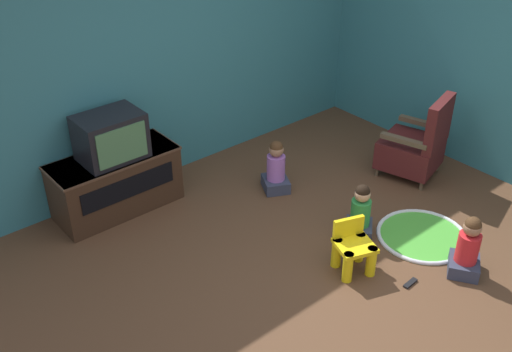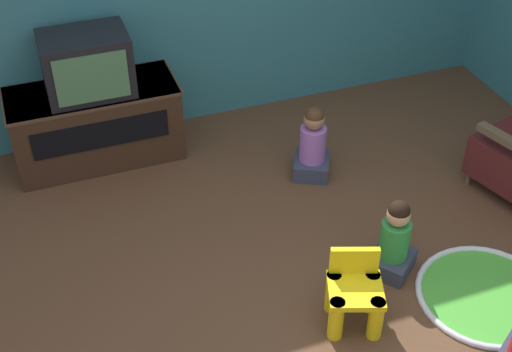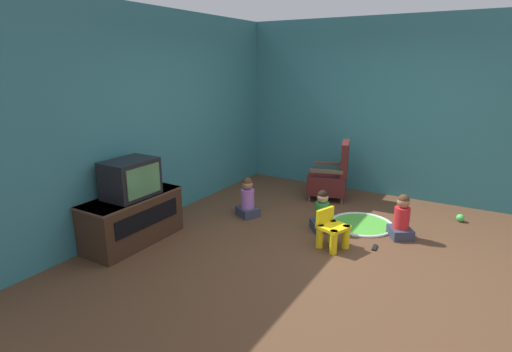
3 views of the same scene
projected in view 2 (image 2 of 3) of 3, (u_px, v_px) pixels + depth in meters
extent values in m
plane|color=brown|center=(330.00, 332.00, 4.03)|extent=(30.00, 30.00, 0.00)
cube|color=#382316|center=(96.00, 124.00, 5.20)|extent=(1.19, 0.51, 0.58)
cube|color=#503626|center=(91.00, 91.00, 5.03)|extent=(1.21, 0.52, 0.02)
cube|color=black|center=(101.00, 135.00, 4.96)|extent=(0.95, 0.01, 0.21)
cube|color=black|center=(87.00, 64.00, 4.87)|extent=(0.59, 0.42, 0.44)
cube|color=#47754C|center=(92.00, 79.00, 4.71)|extent=(0.48, 0.02, 0.34)
cylinder|color=brown|center=(511.00, 155.00, 5.30)|extent=(0.04, 0.04, 0.10)
cylinder|color=brown|center=(468.00, 178.00, 5.08)|extent=(0.04, 0.04, 0.10)
cube|color=brown|center=(510.00, 142.00, 4.64)|extent=(0.20, 0.49, 0.05)
cylinder|color=yellow|center=(336.00, 319.00, 3.93)|extent=(0.09, 0.09, 0.28)
cylinder|color=yellow|center=(376.00, 319.00, 3.93)|extent=(0.09, 0.09, 0.28)
cylinder|color=yellow|center=(333.00, 292.00, 4.09)|extent=(0.09, 0.09, 0.28)
cylinder|color=yellow|center=(371.00, 292.00, 4.09)|extent=(0.09, 0.09, 0.28)
cube|color=yellow|center=(356.00, 290.00, 3.93)|extent=(0.38, 0.38, 0.04)
cube|color=yellow|center=(354.00, 260.00, 3.97)|extent=(0.27, 0.13, 0.17)
cylinder|color=green|center=(486.00, 295.00, 4.24)|extent=(0.83, 0.83, 0.01)
torus|color=silver|center=(486.00, 295.00, 4.24)|extent=(0.83, 0.83, 0.04)
cube|color=#33384C|center=(311.00, 166.00, 5.17)|extent=(0.35, 0.37, 0.12)
cylinder|color=#A566BF|center=(313.00, 144.00, 5.05)|extent=(0.19, 0.19, 0.27)
sphere|color=#9E7051|center=(314.00, 120.00, 4.93)|extent=(0.15, 0.15, 0.15)
sphere|color=#472D19|center=(314.00, 116.00, 4.91)|extent=(0.14, 0.14, 0.14)
cube|color=#33384C|center=(391.00, 262.00, 4.39)|extent=(0.36, 0.36, 0.12)
cylinder|color=#2D8C3F|center=(394.00, 240.00, 4.28)|extent=(0.18, 0.18, 0.26)
sphere|color=tan|center=(398.00, 215.00, 4.16)|extent=(0.14, 0.14, 0.14)
sphere|color=black|center=(399.00, 211.00, 4.14)|extent=(0.13, 0.13, 0.13)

